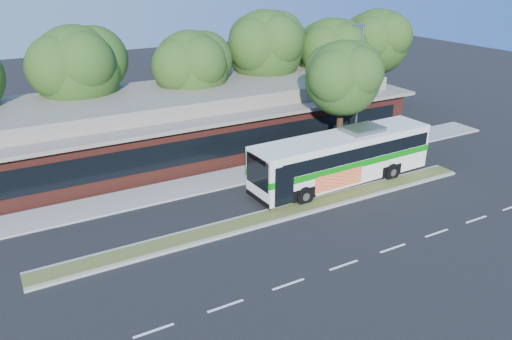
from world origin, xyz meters
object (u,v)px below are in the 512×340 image
object	(u,v)px
lamp_post	(358,87)
sedan	(43,182)
transit_bus	(343,154)
sidewalk_tree	(346,76)

from	to	relation	value
lamp_post	sedan	distance (m)	21.15
lamp_post	transit_bus	xyz separation A→B (m)	(-3.90, -3.60, -2.99)
lamp_post	sedan	world-z (taller)	lamp_post
transit_bus	sedan	xyz separation A→B (m)	(-16.45, 7.57, -1.20)
lamp_post	sidewalk_tree	xyz separation A→B (m)	(-1.62, -0.58, 1.05)
transit_bus	sidewalk_tree	distance (m)	5.53
sedan	sidewalk_tree	bearing A→B (deg)	-80.92
transit_bus	lamp_post	bearing A→B (deg)	40.86
sedan	lamp_post	bearing A→B (deg)	-78.30
sedan	sidewalk_tree	size ratio (longest dim) A/B	0.59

